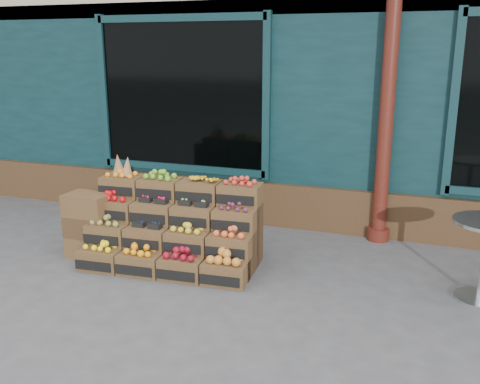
% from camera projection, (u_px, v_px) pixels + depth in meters
% --- Properties ---
extents(ground, '(60.00, 60.00, 0.00)m').
position_uv_depth(ground, '(235.00, 291.00, 5.42)').
color(ground, '#49494C').
rests_on(ground, ground).
extents(shop_facade, '(12.00, 6.24, 4.80)m').
position_uv_depth(shop_facade, '(336.00, 47.00, 9.43)').
color(shop_facade, '#0D292D').
rests_on(shop_facade, ground).
extents(crate_display, '(1.97, 1.07, 1.19)m').
position_uv_depth(crate_display, '(174.00, 232.00, 6.07)').
color(crate_display, brown).
rests_on(crate_display, ground).
extents(spare_crates, '(0.51, 0.36, 0.76)m').
position_uv_depth(spare_crates, '(90.00, 226.00, 6.24)').
color(spare_crates, brown).
rests_on(spare_crates, ground).
extents(shopkeeper, '(0.78, 0.53, 2.08)m').
position_uv_depth(shopkeeper, '(205.00, 141.00, 8.01)').
color(shopkeeper, '#14461C').
rests_on(shopkeeper, ground).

